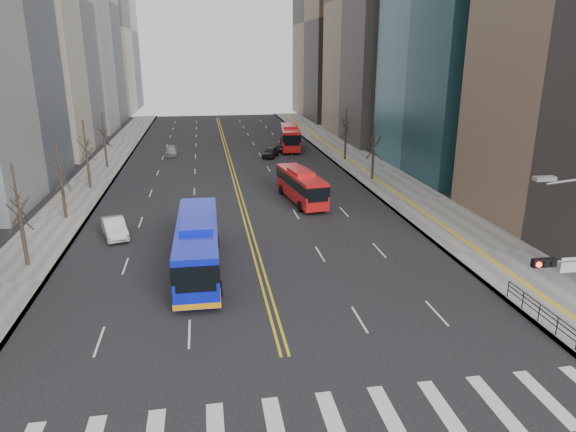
# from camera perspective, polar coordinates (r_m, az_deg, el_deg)

# --- Properties ---
(ground) EXTENTS (220.00, 220.00, 0.00)m
(ground) POSITION_cam_1_polar(r_m,az_deg,el_deg) (22.17, 1.91, -22.33)
(ground) COLOR black
(sidewalk_right) EXTENTS (7.00, 130.00, 0.15)m
(sidewalk_right) POSITION_cam_1_polar(r_m,az_deg,el_deg) (66.64, 9.19, 5.10)
(sidewalk_right) COLOR gray
(sidewalk_right) RESTS_ON ground
(sidewalk_left) EXTENTS (5.00, 130.00, 0.15)m
(sidewalk_left) POSITION_cam_1_polar(r_m,az_deg,el_deg) (64.59, -20.86, 3.77)
(sidewalk_left) COLOR gray
(sidewalk_left) RESTS_ON ground
(crosswalk) EXTENTS (26.70, 4.00, 0.01)m
(crosswalk) POSITION_cam_1_polar(r_m,az_deg,el_deg) (22.17, 1.91, -22.32)
(crosswalk) COLOR silver
(crosswalk) RESTS_ON ground
(centerline) EXTENTS (0.55, 100.00, 0.01)m
(centerline) POSITION_cam_1_polar(r_m,az_deg,el_deg) (73.13, -6.56, 6.26)
(centerline) COLOR gold
(centerline) RESTS_ON ground
(pedestrian_railing) EXTENTS (0.06, 6.06, 1.02)m
(pedestrian_railing) POSITION_cam_1_polar(r_m,az_deg,el_deg) (31.75, 26.16, -9.33)
(pedestrian_railing) COLOR black
(pedestrian_railing) RESTS_ON sidewalk_right
(street_trees) EXTENTS (35.20, 47.20, 7.60)m
(street_trees) POSITION_cam_1_polar(r_m,az_deg,el_deg) (52.19, -13.44, 6.79)
(street_trees) COLOR #2C231B
(street_trees) RESTS_ON ground
(blue_bus) EXTENTS (3.09, 12.87, 3.72)m
(blue_bus) POSITION_cam_1_polar(r_m,az_deg,el_deg) (35.23, -10.01, -3.08)
(blue_bus) COLOR #0D1BCD
(blue_bus) RESTS_ON ground
(red_bus_near) EXTENTS (3.60, 10.28, 3.22)m
(red_bus_near) POSITION_cam_1_polar(r_m,az_deg,el_deg) (51.31, 1.45, 3.57)
(red_bus_near) COLOR red
(red_bus_near) RESTS_ON ground
(red_bus_far) EXTENTS (4.08, 11.79, 3.65)m
(red_bus_far) POSITION_cam_1_polar(r_m,az_deg,el_deg) (80.88, 0.24, 8.92)
(red_bus_far) COLOR red
(red_bus_far) RESTS_ON ground
(car_white) EXTENTS (2.87, 4.90, 1.53)m
(car_white) POSITION_cam_1_polar(r_m,az_deg,el_deg) (43.88, -18.74, -1.24)
(car_white) COLOR silver
(car_white) RESTS_ON ground
(car_dark_mid) EXTENTS (3.24, 4.66, 1.47)m
(car_dark_mid) POSITION_cam_1_polar(r_m,az_deg,el_deg) (74.14, -1.94, 7.10)
(car_dark_mid) COLOR black
(car_dark_mid) RESTS_ON ground
(car_silver) EXTENTS (1.74, 4.27, 1.24)m
(car_silver) POSITION_cam_1_polar(r_m,az_deg,el_deg) (77.39, -12.87, 7.03)
(car_silver) COLOR gray
(car_silver) RESTS_ON ground
(car_dark_far) EXTENTS (2.48, 4.35, 1.14)m
(car_dark_far) POSITION_cam_1_polar(r_m,az_deg,el_deg) (77.82, -0.41, 7.48)
(car_dark_far) COLOR black
(car_dark_far) RESTS_ON ground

